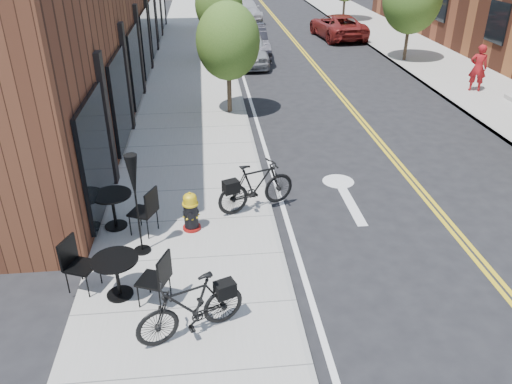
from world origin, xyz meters
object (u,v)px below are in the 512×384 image
fire_hydrant (191,212)px  parked_car_b (249,42)px  bistro_set_c (113,205)px  pedestrian (478,68)px  parked_car_a (249,49)px  parked_car_far (337,26)px  parked_car_c (244,10)px  bicycle_left (191,307)px  patio_umbrella (134,184)px  bistro_set_b (117,272)px  bicycle_right (256,186)px

fire_hydrant → parked_car_b: bearing=69.0°
bistro_set_c → fire_hydrant: bearing=15.3°
parked_car_b → pedestrian: 11.16m
fire_hydrant → pedestrian: bearing=28.1°
parked_car_a → parked_car_far: size_ratio=0.87×
parked_car_c → parked_car_far: (5.14, -6.86, -0.05)m
bicycle_left → pedestrian: size_ratio=1.00×
patio_umbrella → fire_hydrant: bearing=37.0°
bistro_set_c → patio_umbrella: patio_umbrella is taller
bistro_set_b → parked_car_b: size_ratio=0.40×
bicycle_left → patio_umbrella: size_ratio=0.85×
patio_umbrella → parked_car_c: size_ratio=0.41×
parked_car_far → bicycle_left: bearing=65.0°
parked_car_a → pedestrian: size_ratio=2.38×
parked_car_a → parked_car_far: (5.92, 5.87, -0.05)m
parked_car_b → parked_car_far: parked_car_b is taller
bicycle_left → bicycle_right: bearing=137.9°
patio_umbrella → parked_car_c: (4.50, 28.79, -0.92)m
bistro_set_c → parked_car_a: size_ratio=0.45×
bicycle_right → bistro_set_b: 4.05m
fire_hydrant → parked_car_far: parked_car_far is taller
patio_umbrella → parked_car_b: (3.80, 17.28, -0.87)m
bicycle_right → parked_car_a: 14.57m
fire_hydrant → bicycle_left: bicycle_left is taller
patio_umbrella → parked_car_far: patio_umbrella is taller
patio_umbrella → parked_car_far: bearing=66.3°
pedestrian → patio_umbrella: bearing=61.6°
bistro_set_c → parked_car_b: size_ratio=0.41×
bicycle_right → parked_car_far: 21.59m
bicycle_right → patio_umbrella: bearing=99.3°
parked_car_b → fire_hydrant: bearing=-100.7°
bistro_set_b → pedestrian: pedestrian is taller
patio_umbrella → parked_car_a: bearing=77.0°
bistro_set_b → patio_umbrella: size_ratio=0.90×
parked_car_far → pedestrian: pedestrian is taller
parked_car_c → pedestrian: pedestrian is taller
parked_car_far → pedestrian: size_ratio=2.75×
fire_hydrant → bicycle_left: 3.26m
parked_car_far → bistro_set_c: bearing=58.1°
bistro_set_b → pedestrian: bearing=64.2°
bicycle_left → parked_car_a: (2.66, 18.55, 0.08)m
fire_hydrant → parked_car_c: bearing=71.5°
bistro_set_c → parked_car_far: size_ratio=0.39×
bistro_set_b → pedestrian: (12.69, 11.57, 0.41)m
parked_car_b → pedestrian: pedestrian is taller
parked_car_a → parked_car_b: (0.08, 1.22, 0.06)m
parked_car_c → patio_umbrella: bearing=-102.6°
bistro_set_b → bistro_set_c: bistro_set_c is taller
bicycle_right → parked_car_far: parked_car_far is taller
parked_car_c → pedestrian: 20.21m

